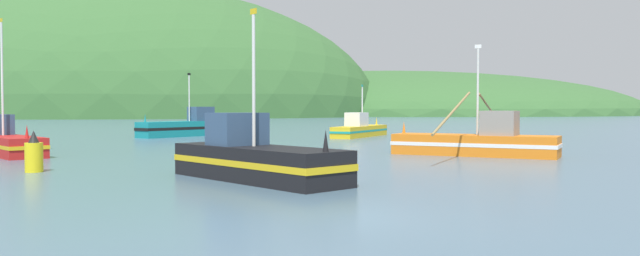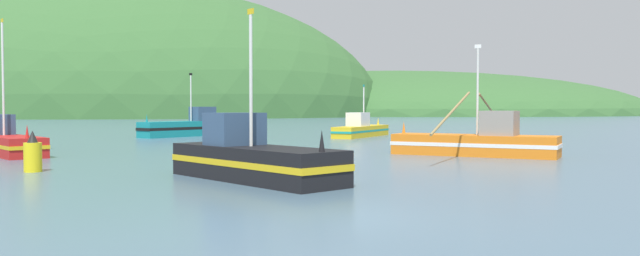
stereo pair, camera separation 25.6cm
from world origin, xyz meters
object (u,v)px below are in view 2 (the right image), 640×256
Objects in this scene: fishing_boat_red at (2,141)px; channel_buoy at (33,155)px; fishing_boat_yellow at (361,129)px; fishing_boat_black at (252,159)px; fishing_boat_orange at (477,142)px; fishing_boat_teal at (190,127)px.

fishing_boat_red is 12.03m from channel_buoy.
fishing_boat_yellow is (18.10, 23.98, -0.02)m from fishing_boat_red.
channel_buoy is at bearing -149.06° from fishing_boat_black.
fishing_boat_yellow is at bearing 127.04° from fishing_boat_black.
fishing_boat_yellow is 0.65× the size of fishing_boat_orange.
fishing_boat_teal is at bearing 110.78° from fishing_boat_yellow.
fishing_boat_teal is 35.81m from fishing_boat_black.
fishing_boat_teal is at bearing -20.67° from fishing_boat_orange.
fishing_boat_orange is (8.69, -20.80, 0.08)m from fishing_boat_yellow.
fishing_boat_yellow is at bearing 73.26° from channel_buoy.
fishing_boat_yellow is at bearing 122.64° from fishing_boat_teal.
fishing_boat_yellow is 22.54m from fishing_boat_orange.
fishing_boat_red is 0.95× the size of fishing_boat_teal.
fishing_boat_red is 30.05m from fishing_boat_yellow.
fishing_boat_teal is at bearing 122.53° from fishing_boat_red.
fishing_boat_orange is 22.05m from channel_buoy.
fishing_boat_yellow reaches higher than channel_buoy.
fishing_boat_yellow is at bearing 91.25° from fishing_boat_red.
fishing_boat_red reaches higher than fishing_boat_orange.
fishing_boat_red is at bearing 133.34° from channel_buoy.
fishing_boat_orange is at bearing 32.78° from channel_buoy.
channel_buoy is (6.00, -31.13, -0.16)m from fishing_boat_teal.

